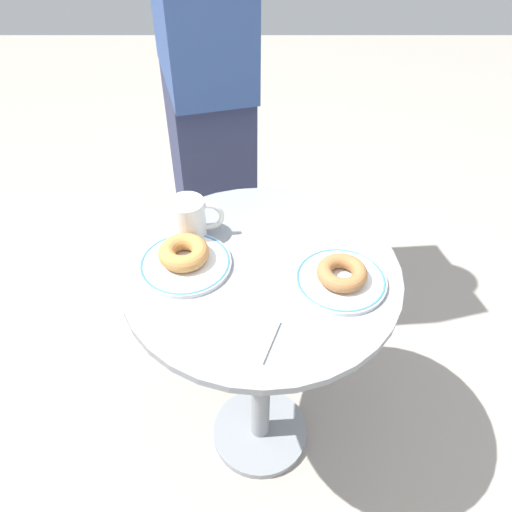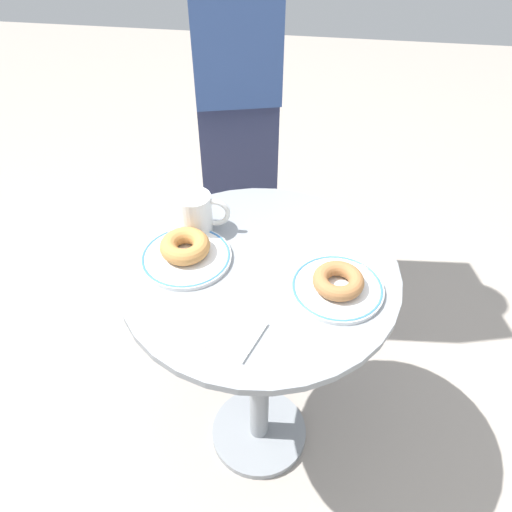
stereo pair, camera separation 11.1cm
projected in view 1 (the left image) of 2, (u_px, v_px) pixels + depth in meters
ground_plane at (260, 435)px, 1.61m from camera, size 7.00×7.00×0.02m
cafe_table at (261, 331)px, 1.25m from camera, size 0.61×0.61×0.72m
plate_left at (185, 264)px, 1.11m from camera, size 0.20×0.20×0.01m
plate_right at (340, 280)px, 1.08m from camera, size 0.19×0.19×0.01m
donut_old_fashioned at (183, 253)px, 1.10m from camera, size 0.15×0.15×0.04m
donut_cinnamon at (342, 273)px, 1.06m from camera, size 0.15×0.15×0.03m
paper_napkin at (244, 334)px, 0.97m from camera, size 0.14×0.14×0.01m
coffee_mug at (189, 219)px, 1.16m from camera, size 0.12×0.08×0.10m
person_figure at (206, 103)px, 1.49m from camera, size 0.32×0.45×1.66m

